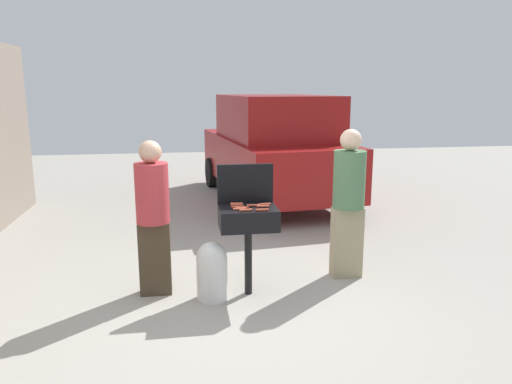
# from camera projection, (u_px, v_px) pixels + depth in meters

# --- Properties ---
(ground_plane) EXTENTS (24.00, 24.00, 0.00)m
(ground_plane) POSITION_uv_depth(u_px,v_px,m) (238.00, 306.00, 4.86)
(ground_plane) COLOR #9E998E
(bbq_grill) EXTENTS (0.60, 0.44, 0.95)m
(bbq_grill) POSITION_uv_depth(u_px,v_px,m) (248.00, 221.00, 5.00)
(bbq_grill) COLOR black
(bbq_grill) RESTS_ON ground
(grill_lid_open) EXTENTS (0.60, 0.05, 0.42)m
(grill_lid_open) POSITION_uv_depth(u_px,v_px,m) (245.00, 184.00, 5.14)
(grill_lid_open) COLOR black
(grill_lid_open) RESTS_ON bbq_grill
(hot_dog_0) EXTENTS (0.13, 0.03, 0.03)m
(hot_dog_0) POSITION_uv_depth(u_px,v_px,m) (242.00, 208.00, 4.92)
(hot_dog_0) COLOR #AD4228
(hot_dog_0) RESTS_ON bbq_grill
(hot_dog_1) EXTENTS (0.13, 0.04, 0.03)m
(hot_dog_1) POSITION_uv_depth(u_px,v_px,m) (265.00, 204.00, 5.06)
(hot_dog_1) COLOR #AD4228
(hot_dog_1) RESTS_ON bbq_grill
(hot_dog_2) EXTENTS (0.13, 0.04, 0.03)m
(hot_dog_2) POSITION_uv_depth(u_px,v_px,m) (253.00, 205.00, 5.01)
(hot_dog_2) COLOR #B74C33
(hot_dog_2) RESTS_ON bbq_grill
(hot_dog_3) EXTENTS (0.13, 0.04, 0.03)m
(hot_dog_3) POSITION_uv_depth(u_px,v_px,m) (238.00, 207.00, 4.95)
(hot_dog_3) COLOR #AD4228
(hot_dog_3) RESTS_ON bbq_grill
(hot_dog_4) EXTENTS (0.13, 0.04, 0.03)m
(hot_dog_4) POSITION_uv_depth(u_px,v_px,m) (263.00, 206.00, 4.98)
(hot_dog_4) COLOR #B74C33
(hot_dog_4) RESTS_ON bbq_grill
(hot_dog_5) EXTENTS (0.13, 0.04, 0.03)m
(hot_dog_5) POSITION_uv_depth(u_px,v_px,m) (246.00, 210.00, 4.82)
(hot_dog_5) COLOR #B74C33
(hot_dog_5) RESTS_ON bbq_grill
(hot_dog_6) EXTENTS (0.13, 0.03, 0.03)m
(hot_dog_6) POSITION_uv_depth(u_px,v_px,m) (237.00, 205.00, 5.04)
(hot_dog_6) COLOR #B74C33
(hot_dog_6) RESTS_ON bbq_grill
(hot_dog_7) EXTENTS (0.13, 0.03, 0.03)m
(hot_dog_7) POSITION_uv_depth(u_px,v_px,m) (240.00, 209.00, 4.87)
(hot_dog_7) COLOR #C6593D
(hot_dog_7) RESTS_ON bbq_grill
(hot_dog_8) EXTENTS (0.13, 0.03, 0.03)m
(hot_dog_8) POSITION_uv_depth(u_px,v_px,m) (262.00, 210.00, 4.83)
(hot_dog_8) COLOR #AD4228
(hot_dog_8) RESTS_ON bbq_grill
(hot_dog_9) EXTENTS (0.13, 0.04, 0.03)m
(hot_dog_9) POSITION_uv_depth(u_px,v_px,m) (237.00, 204.00, 5.09)
(hot_dog_9) COLOR #AD4228
(hot_dog_9) RESTS_ON bbq_grill
(propane_tank) EXTENTS (0.32, 0.32, 0.62)m
(propane_tank) POSITION_uv_depth(u_px,v_px,m) (212.00, 270.00, 4.96)
(propane_tank) COLOR silver
(propane_tank) RESTS_ON ground
(person_left) EXTENTS (0.34, 0.34, 1.64)m
(person_left) POSITION_uv_depth(u_px,v_px,m) (153.00, 213.00, 4.99)
(person_left) COLOR #3F3323
(person_left) RESTS_ON ground
(person_right) EXTENTS (0.36, 0.36, 1.71)m
(person_right) POSITION_uv_depth(u_px,v_px,m) (348.00, 198.00, 5.46)
(person_right) COLOR gray
(person_right) RESTS_ON ground
(parked_minivan) EXTENTS (2.45, 4.59, 2.02)m
(parked_minivan) POSITION_uv_depth(u_px,v_px,m) (273.00, 148.00, 9.28)
(parked_minivan) COLOR maroon
(parked_minivan) RESTS_ON ground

